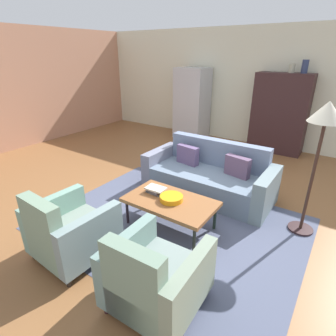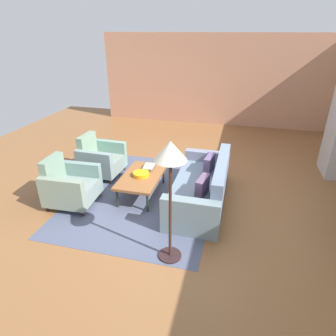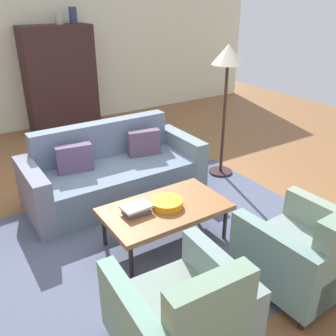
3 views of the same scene
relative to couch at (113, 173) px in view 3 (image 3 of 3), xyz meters
The scene contains 13 objects.
ground_plane 0.55m from the couch, 101.15° to the right, with size 11.76×11.76×0.00m, color brown.
wall_back 3.35m from the couch, 91.65° to the left, with size 9.80×0.12×2.80m, color beige.
area_rug 1.17m from the couch, 90.01° to the right, with size 3.40×2.60×0.01m, color #4C536B.
couch is the anchor object (origin of this frame).
coffee_table 1.19m from the couch, 90.01° to the right, with size 1.20×0.70×0.41m.
armchair_left 2.43m from the couch, 104.38° to the right, with size 0.83×0.83×0.88m.
armchair_right 2.43m from the couch, 75.64° to the right, with size 0.83×0.83×0.88m.
fruit_bowl 1.20m from the couch, 89.19° to the right, with size 0.31×0.31×0.07m, color orange.
book_stack 1.18m from the couch, 104.12° to the right, with size 0.28×0.20×0.08m.
cabinet 2.90m from the couch, 82.92° to the left, with size 1.20×0.51×1.80m.
vase_tall 3.26m from the couch, 80.90° to the left, with size 0.13×0.13×0.18m, color #ADAB91.
vase_round 3.33m from the couch, 76.01° to the left, with size 0.13×0.13×0.27m, color navy.
floor_lamp 1.92m from the couch, ahead, with size 0.40×0.40×1.72m.
Camera 3 is at (-1.56, -3.32, 2.27)m, focal length 39.68 mm.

